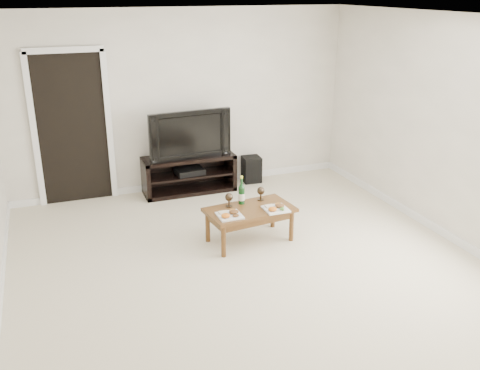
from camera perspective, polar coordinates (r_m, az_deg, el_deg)
name	(u,v)px	position (r m, az deg, el deg)	size (l,w,h in m)	color
floor	(252,270)	(5.81, 1.26, -9.08)	(5.50, 5.50, 0.00)	beige
back_wall	(182,101)	(7.85, -6.24, 8.87)	(5.00, 0.04, 2.60)	beige
ceiling	(254,15)	(5.06, 1.50, 17.70)	(5.00, 5.50, 0.04)	white
doorway	(72,130)	(7.65, -17.44, 5.63)	(0.90, 0.02, 2.05)	black
media_console	(189,174)	(7.86, -5.45, 1.17)	(1.34, 0.45, 0.55)	black
television	(188,133)	(7.68, -5.60, 5.54)	(1.20, 0.16, 0.69)	black
av_receiver	(190,171)	(7.84, -5.41, 1.49)	(0.40, 0.30, 0.08)	black
subwoofer	(251,169)	(8.28, 1.23, 1.70)	(0.27, 0.27, 0.40)	black
coffee_table	(250,225)	(6.34, 1.04, -4.26)	(1.02, 0.55, 0.42)	brown
plate_left	(230,214)	(6.04, -1.12, -3.06)	(0.27, 0.27, 0.07)	white
plate_right	(276,207)	(6.22, 3.84, -2.37)	(0.27, 0.27, 0.07)	white
wine_bottle	(242,190)	(6.33, 0.17, -0.53)	(0.07, 0.07, 0.35)	#0F3814
goblet_left	(229,200)	(6.28, -1.18, -1.60)	(0.09, 0.09, 0.17)	#35291D
goblet_right	(261,193)	(6.47, 2.23, -0.91)	(0.09, 0.09, 0.17)	#35291D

